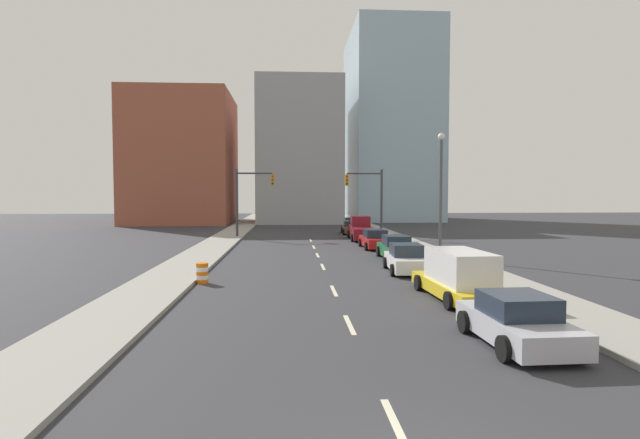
% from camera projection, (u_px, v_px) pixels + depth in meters
% --- Properties ---
extents(sidewalk_left, '(3.00, 94.21, 0.16)m').
position_uv_depth(sidewalk_left, '(235.00, 232.00, 53.38)').
color(sidewalk_left, gray).
rests_on(sidewalk_left, ground).
extents(sidewalk_right, '(3.00, 94.21, 0.16)m').
position_uv_depth(sidewalk_right, '(378.00, 231.00, 54.34)').
color(sidewalk_right, gray).
rests_on(sidewalk_right, ground).
extents(lane_stripe_at_2m, '(0.16, 2.40, 0.01)m').
position_uv_depth(lane_stripe_at_2m, '(397.00, 427.00, 8.90)').
color(lane_stripe_at_2m, beige).
rests_on(lane_stripe_at_2m, ground).
extents(lane_stripe_at_9m, '(0.16, 2.40, 0.01)m').
position_uv_depth(lane_stripe_at_9m, '(349.00, 324.00, 15.90)').
color(lane_stripe_at_9m, beige).
rests_on(lane_stripe_at_9m, ground).
extents(lane_stripe_at_15m, '(0.16, 2.40, 0.01)m').
position_uv_depth(lane_stripe_at_15m, '(334.00, 291.00, 21.44)').
color(lane_stripe_at_15m, beige).
rests_on(lane_stripe_at_15m, ground).
extents(lane_stripe_at_22m, '(0.16, 2.40, 0.01)m').
position_uv_depth(lane_stripe_at_22m, '(323.00, 267.00, 28.47)').
color(lane_stripe_at_22m, beige).
rests_on(lane_stripe_at_22m, ground).
extents(lane_stripe_at_27m, '(0.16, 2.40, 0.01)m').
position_uv_depth(lane_stripe_at_27m, '(317.00, 255.00, 33.87)').
color(lane_stripe_at_27m, beige).
rests_on(lane_stripe_at_27m, ground).
extents(lane_stripe_at_32m, '(0.16, 2.40, 0.01)m').
position_uv_depth(lane_stripe_at_32m, '(314.00, 247.00, 38.99)').
color(lane_stripe_at_32m, beige).
rests_on(lane_stripe_at_32m, ground).
extents(lane_stripe_at_38m, '(0.16, 2.40, 0.01)m').
position_uv_depth(lane_stripe_at_38m, '(311.00, 240.00, 44.63)').
color(lane_stripe_at_38m, beige).
rests_on(lane_stripe_at_38m, ground).
extents(building_brick_left, '(14.00, 16.00, 18.16)m').
position_uv_depth(building_brick_left, '(183.00, 159.00, 71.12)').
color(building_brick_left, '#9E513D').
rests_on(building_brick_left, ground).
extents(building_office_center, '(12.00, 20.00, 20.22)m').
position_uv_depth(building_office_center, '(299.00, 155.00, 76.08)').
color(building_office_center, '#99999E').
rests_on(building_office_center, ground).
extents(building_glass_right, '(13.00, 20.00, 29.94)m').
position_uv_depth(building_glass_right, '(390.00, 127.00, 80.73)').
color(building_glass_right, '#99B7CC').
rests_on(building_glass_right, ground).
extents(traffic_signal_left, '(3.65, 0.35, 6.50)m').
position_uv_depth(traffic_signal_left, '(247.00, 194.00, 47.00)').
color(traffic_signal_left, '#38383D').
rests_on(traffic_signal_left, ground).
extents(traffic_signal_right, '(3.65, 0.35, 6.50)m').
position_uv_depth(traffic_signal_right, '(372.00, 194.00, 47.73)').
color(traffic_signal_right, '#38383D').
rests_on(traffic_signal_right, ground).
extents(traffic_barrel, '(0.56, 0.56, 0.95)m').
position_uv_depth(traffic_barrel, '(202.00, 273.00, 23.20)').
color(traffic_barrel, orange).
rests_on(traffic_barrel, ground).
extents(street_lamp, '(0.44, 0.44, 8.01)m').
position_uv_depth(street_lamp, '(441.00, 186.00, 31.74)').
color(street_lamp, '#4C4C51').
rests_on(street_lamp, ground).
extents(sedan_silver, '(2.27, 4.27, 1.42)m').
position_uv_depth(sedan_silver, '(517.00, 322.00, 13.70)').
color(sedan_silver, '#B2B2BC').
rests_on(sedan_silver, ground).
extents(box_truck_yellow, '(2.45, 5.94, 1.95)m').
position_uv_depth(box_truck_yellow, '(459.00, 276.00, 19.63)').
color(box_truck_yellow, gold).
rests_on(box_truck_yellow, ground).
extents(sedan_white, '(2.25, 4.51, 1.51)m').
position_uv_depth(sedan_white, '(406.00, 259.00, 26.54)').
color(sedan_white, silver).
rests_on(sedan_white, ground).
extents(sedan_green, '(2.05, 4.76, 1.51)m').
position_uv_depth(sedan_green, '(396.00, 248.00, 31.82)').
color(sedan_green, '#1E6033').
rests_on(sedan_green, ground).
extents(sedan_red, '(2.10, 4.72, 1.46)m').
position_uv_depth(sedan_red, '(375.00, 240.00, 38.11)').
color(sedan_red, red).
rests_on(sedan_red, ground).
extents(pickup_truck_maroon, '(2.40, 6.44, 2.11)m').
position_uv_depth(pickup_truck_maroon, '(361.00, 230.00, 45.42)').
color(pickup_truck_maroon, maroon).
rests_on(pickup_truck_maroon, ground).
extents(sedan_brown, '(2.29, 4.36, 1.36)m').
position_uv_depth(sedan_brown, '(352.00, 228.00, 52.03)').
color(sedan_brown, brown).
rests_on(sedan_brown, ground).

